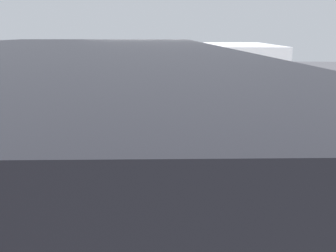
{
  "coord_description": "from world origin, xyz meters",
  "views": [
    {
      "loc": [
        -6.39,
        -0.42,
        2.33
      ],
      "look_at": [
        0.0,
        0.3,
        0.9
      ],
      "focal_mm": 44.96,
      "sensor_mm": 36.0,
      "label": 1
    }
  ],
  "objects_px": {
    "parked_van_near_right": "(237,74)",
    "parked_sedan_far_left": "(74,80)",
    "art_car_decorated": "(187,139)",
    "parked_van_behind_right": "(64,197)",
    "parked_sedan_row_back_far": "(174,78)"
  },
  "relations": [
    {
      "from": "parked_van_near_right",
      "to": "parked_sedan_far_left",
      "type": "xyz_separation_m",
      "value": [
        1.74,
        5.65,
        -0.45
      ]
    },
    {
      "from": "art_car_decorated",
      "to": "parked_sedan_far_left",
      "type": "xyz_separation_m",
      "value": [
        8.03,
        4.58,
        -0.01
      ]
    },
    {
      "from": "parked_van_behind_right",
      "to": "parked_sedan_far_left",
      "type": "xyz_separation_m",
      "value": [
        11.92,
        4.02,
        -0.57
      ]
    },
    {
      "from": "art_car_decorated",
      "to": "parked_sedan_row_back_far",
      "type": "bearing_deg",
      "value": -175.24
    },
    {
      "from": "parked_van_near_right",
      "to": "parked_sedan_row_back_far",
      "type": "relative_size",
      "value": 1.24
    },
    {
      "from": "parked_van_behind_right",
      "to": "parked_van_near_right",
      "type": "relative_size",
      "value": 0.94
    },
    {
      "from": "parked_van_near_right",
      "to": "parked_sedan_far_left",
      "type": "bearing_deg",
      "value": 69.86
    },
    {
      "from": "art_car_decorated",
      "to": "parked_sedan_far_left",
      "type": "height_order",
      "value": "art_car_decorated"
    },
    {
      "from": "art_car_decorated",
      "to": "parked_sedan_row_back_far",
      "type": "relative_size",
      "value": 1.02
    },
    {
      "from": "parked_van_behind_right",
      "to": "parked_sedan_far_left",
      "type": "relative_size",
      "value": 1.18
    },
    {
      "from": "parked_van_near_right",
      "to": "parked_sedan_row_back_far",
      "type": "height_order",
      "value": "parked_van_near_right"
    },
    {
      "from": "art_car_decorated",
      "to": "parked_sedan_row_back_far",
      "type": "distance_m",
      "value": 8.98
    },
    {
      "from": "parked_sedan_row_back_far",
      "to": "art_car_decorated",
      "type": "bearing_deg",
      "value": 174.87
    },
    {
      "from": "parked_van_near_right",
      "to": "parked_sedan_far_left",
      "type": "distance_m",
      "value": 5.93
    },
    {
      "from": "parked_sedan_far_left",
      "to": "parked_sedan_row_back_far",
      "type": "distance_m",
      "value": 3.59
    }
  ]
}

